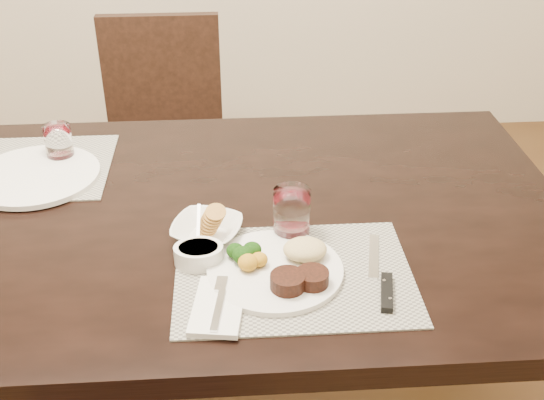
{
  "coord_description": "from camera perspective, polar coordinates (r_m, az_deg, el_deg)",
  "views": [
    {
      "loc": [
        0.24,
        -1.3,
        1.56
      ],
      "look_at": [
        0.32,
        -0.07,
        0.82
      ],
      "focal_mm": 45.0,
      "sensor_mm": 36.0,
      "label": 1
    }
  ],
  "objects": [
    {
      "name": "sauce_ramekin",
      "position": [
        1.36,
        -6.16,
        -4.48
      ],
      "size": [
        0.1,
        0.15,
        0.08
      ],
      "rotation": [
        0.0,
        0.0,
        -0.06
      ],
      "color": "silver",
      "rests_on": "placemat_near"
    },
    {
      "name": "placemat_far",
      "position": [
        1.81,
        -20.54,
        2.52
      ],
      "size": [
        0.46,
        0.34,
        0.0
      ],
      "primitive_type": "cube",
      "color": "gray",
      "rests_on": "dining_table"
    },
    {
      "name": "dining_table",
      "position": [
        1.59,
        -11.74,
        -3.7
      ],
      "size": [
        2.0,
        1.0,
        0.75
      ],
      "color": "black",
      "rests_on": "ground"
    },
    {
      "name": "placemat_near",
      "position": [
        1.33,
        1.84,
        -6.3
      ],
      "size": [
        0.46,
        0.34,
        0.0
      ],
      "primitive_type": "cube",
      "color": "gray",
      "rests_on": "dining_table"
    },
    {
      "name": "wine_glass_far",
      "position": [
        1.8,
        -17.39,
        4.45
      ],
      "size": [
        0.07,
        0.07,
        0.09
      ],
      "rotation": [
        0.0,
        0.0,
        0.01
      ],
      "color": "white",
      "rests_on": "placemat_far"
    },
    {
      "name": "cracker_bowl",
      "position": [
        1.43,
        -5.46,
        -2.47
      ],
      "size": [
        0.18,
        0.18,
        0.06
      ],
      "rotation": [
        0.0,
        0.0,
        -0.32
      ],
      "color": "silver",
      "rests_on": "placemat_near"
    },
    {
      "name": "dinner_plate",
      "position": [
        1.32,
        0.81,
        -5.64
      ],
      "size": [
        0.27,
        0.27,
        0.05
      ],
      "rotation": [
        0.0,
        0.0,
        -0.33
      ],
      "color": "silver",
      "rests_on": "placemat_near"
    },
    {
      "name": "wine_glass_near",
      "position": [
        1.42,
        1.65,
        -1.27
      ],
      "size": [
        0.08,
        0.08,
        0.11
      ],
      "rotation": [
        0.0,
        0.0,
        -0.29
      ],
      "color": "white",
      "rests_on": "placemat_near"
    },
    {
      "name": "far_plate",
      "position": [
        1.74,
        -19.17,
        1.93
      ],
      "size": [
        0.31,
        0.31,
        0.01
      ],
      "primitive_type": "cylinder",
      "color": "silver",
      "rests_on": "placemat_far"
    },
    {
      "name": "chair_far",
      "position": [
        2.48,
        -9.02,
        5.54
      ],
      "size": [
        0.42,
        0.42,
        0.9
      ],
      "color": "black",
      "rests_on": "ground"
    },
    {
      "name": "steak_knife",
      "position": [
        1.32,
        9.31,
        -6.87
      ],
      "size": [
        0.05,
        0.25,
        0.01
      ],
      "rotation": [
        0.0,
        0.0,
        -0.21
      ],
      "color": "white",
      "rests_on": "placemat_near"
    },
    {
      "name": "napkin_fork",
      "position": [
        1.25,
        -4.51,
        -8.84
      ],
      "size": [
        0.11,
        0.17,
        0.02
      ],
      "rotation": [
        0.0,
        0.0,
        -0.14
      ],
      "color": "silver",
      "rests_on": "placemat_near"
    }
  ]
}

